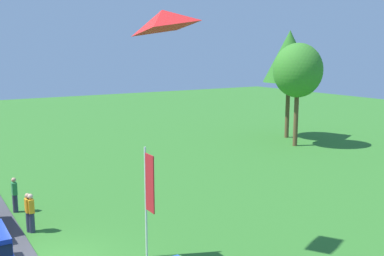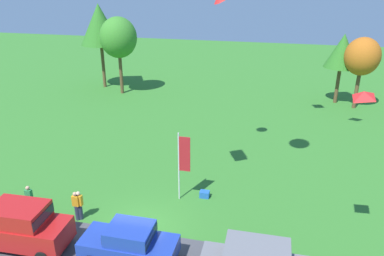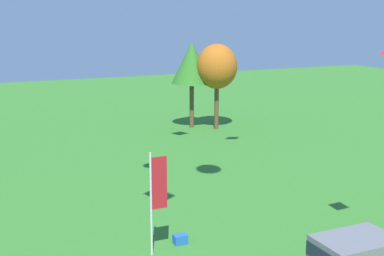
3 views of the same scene
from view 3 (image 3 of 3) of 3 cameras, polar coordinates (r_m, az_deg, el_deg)
tree_right_of_center at (r=43.66m, az=-0.03°, el=6.89°), size 3.32×3.32×7.01m
tree_far_left at (r=43.18m, az=2.67°, el=6.53°), size 3.28×3.28×6.93m
flag_banner at (r=21.02m, az=-3.81°, el=-6.63°), size 0.71×0.08×4.23m
cooler_box at (r=22.76m, az=-1.27°, el=-11.78°), size 0.56×0.40×0.40m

